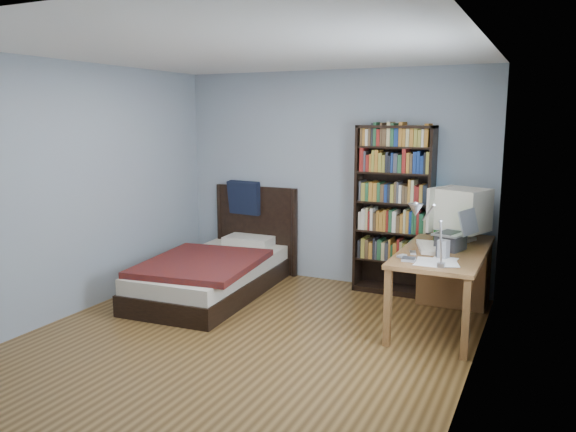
# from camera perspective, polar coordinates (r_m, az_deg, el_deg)

# --- Properties ---
(room) EXTENTS (4.20, 4.24, 2.50)m
(room) POSITION_cam_1_polar(r_m,az_deg,el_deg) (4.79, -4.36, 1.49)
(room) COLOR #523718
(room) RESTS_ON ground
(desk) EXTENTS (0.75, 1.67, 0.73)m
(desk) POSITION_cam_1_polar(r_m,az_deg,el_deg) (6.04, 16.25, -5.17)
(desk) COLOR brown
(desk) RESTS_ON floor
(crt_monitor) EXTENTS (0.61, 0.56, 0.54)m
(crt_monitor) POSITION_cam_1_polar(r_m,az_deg,el_deg) (5.90, 17.10, 0.53)
(crt_monitor) COLOR beige
(crt_monitor) RESTS_ON desk
(laptop) EXTENTS (0.40, 0.38, 0.39)m
(laptop) POSITION_cam_1_polar(r_m,az_deg,el_deg) (5.47, 16.39, -2.21)
(laptop) COLOR #2D2D30
(laptop) RESTS_ON desk
(desk_lamp) EXTENTS (0.23, 0.50, 0.59)m
(desk_lamp) POSITION_cam_1_polar(r_m,az_deg,el_deg) (4.43, 13.27, -0.06)
(desk_lamp) COLOR #99999E
(desk_lamp) RESTS_ON desk
(keyboard) EXTENTS (0.35, 0.54, 0.05)m
(keyboard) POSITION_cam_1_polar(r_m,az_deg,el_deg) (5.46, 14.15, -3.12)
(keyboard) COLOR beige
(keyboard) RESTS_ON desk
(speaker) EXTENTS (0.10, 0.10, 0.17)m
(speaker) POSITION_cam_1_polar(r_m,az_deg,el_deg) (5.13, 15.51, -3.28)
(speaker) COLOR gray
(speaker) RESTS_ON desk
(soda_can) EXTENTS (0.07, 0.07, 0.13)m
(soda_can) POSITION_cam_1_polar(r_m,az_deg,el_deg) (5.75, 14.92, -2.00)
(soda_can) COLOR #073411
(soda_can) RESTS_ON desk
(mouse) EXTENTS (0.07, 0.12, 0.04)m
(mouse) POSITION_cam_1_polar(r_m,az_deg,el_deg) (5.75, 15.92, -2.52)
(mouse) COLOR silver
(mouse) RESTS_ON desk
(phone_silver) EXTENTS (0.08, 0.11, 0.02)m
(phone_silver) POSITION_cam_1_polar(r_m,az_deg,el_deg) (5.26, 12.57, -3.64)
(phone_silver) COLOR #B1B1B6
(phone_silver) RESTS_ON desk
(phone_grey) EXTENTS (0.08, 0.10, 0.02)m
(phone_grey) POSITION_cam_1_polar(r_m,az_deg,el_deg) (5.11, 11.49, -3.99)
(phone_grey) COLOR gray
(phone_grey) RESTS_ON desk
(external_drive) EXTENTS (0.12, 0.12, 0.02)m
(external_drive) POSITION_cam_1_polar(r_m,az_deg,el_deg) (4.99, 12.16, -4.33)
(external_drive) COLOR gray
(external_drive) RESTS_ON desk
(bookshelf) EXTENTS (0.84, 0.30, 1.87)m
(bookshelf) POSITION_cam_1_polar(r_m,az_deg,el_deg) (6.33, 10.70, 0.58)
(bookshelf) COLOR black
(bookshelf) RESTS_ON floor
(bed) EXTENTS (1.31, 2.22, 1.16)m
(bed) POSITION_cam_1_polar(r_m,az_deg,el_deg) (6.46, -7.19, -5.39)
(bed) COLOR black
(bed) RESTS_ON floor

